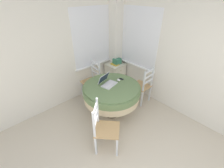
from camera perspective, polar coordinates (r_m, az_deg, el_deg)
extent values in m
cube|color=white|center=(3.46, -27.52, 7.78)|extent=(4.55, 0.06, 2.55)
cube|color=white|center=(3.94, -7.59, 17.07)|extent=(1.10, 0.01, 1.42)
cube|color=white|center=(4.16, -6.65, 7.36)|extent=(1.18, 0.07, 0.02)
cube|color=white|center=(3.36, 31.61, 5.96)|extent=(0.06, 4.79, 2.55)
cube|color=white|center=(3.92, 10.25, 16.78)|extent=(0.01, 1.10, 1.42)
cube|color=white|center=(4.14, 9.05, 7.06)|extent=(0.07, 1.18, 0.02)
cube|color=white|center=(4.32, 1.39, 15.71)|extent=(0.28, 0.28, 2.55)
cylinder|color=#4C3D2D|center=(3.63, -0.14, -10.89)|extent=(0.36, 0.36, 0.03)
cylinder|color=#4C3D2D|center=(3.39, -0.15, -6.20)|extent=(0.11, 0.11, 0.73)
cylinder|color=beige|center=(3.26, -0.15, -3.26)|extent=(1.21, 1.21, 0.30)
cylinder|color=#607A4C|center=(3.21, -0.15, -2.09)|extent=(1.23, 1.23, 0.14)
cylinder|color=#607A4C|center=(3.17, -0.16, -0.91)|extent=(1.18, 1.18, 0.02)
cube|color=silver|center=(3.20, -1.01, -0.21)|extent=(0.38, 0.29, 0.02)
cube|color=silver|center=(3.20, -1.23, 0.02)|extent=(0.32, 0.20, 0.00)
cube|color=silver|center=(3.22, -3.18, 2.25)|extent=(0.35, 0.16, 0.21)
cube|color=#192338|center=(3.21, -3.11, 2.26)|extent=(0.32, 0.14, 0.18)
ellipsoid|color=white|center=(3.34, 2.49, 1.53)|extent=(0.06, 0.09, 0.05)
cube|color=black|center=(3.41, 3.55, 1.91)|extent=(0.07, 0.12, 0.01)
cube|color=black|center=(3.41, 3.55, 2.00)|extent=(0.06, 0.08, 0.00)
cube|color=tan|center=(3.97, -8.20, 0.89)|extent=(0.44, 0.41, 0.02)
cube|color=silver|center=(4.14, -11.35, -1.81)|extent=(0.04, 0.04, 0.45)
cube|color=silver|center=(3.90, -8.84, -3.96)|extent=(0.04, 0.04, 0.45)
cube|color=silver|center=(4.29, -7.15, -0.07)|extent=(0.04, 0.04, 0.45)
cube|color=silver|center=(4.05, -4.48, -2.03)|extent=(0.04, 0.04, 0.45)
cube|color=silver|center=(4.05, -7.62, 6.02)|extent=(0.03, 0.03, 0.53)
cube|color=silver|center=(3.79, -4.80, 4.32)|extent=(0.03, 0.03, 0.53)
cube|color=silver|center=(3.83, -6.43, 7.86)|extent=(0.04, 0.34, 0.04)
cube|color=silver|center=(3.89, -6.31, 6.03)|extent=(0.04, 0.34, 0.04)
cube|color=silver|center=(3.95, -6.19, 4.25)|extent=(0.04, 0.34, 0.04)
cube|color=tan|center=(3.83, 10.94, -0.60)|extent=(0.40, 0.42, 0.02)
cube|color=silver|center=(4.16, 10.02, -1.46)|extent=(0.03, 0.03, 0.45)
cube|color=silver|center=(3.94, 6.99, -3.35)|extent=(0.03, 0.03, 0.45)
cube|color=silver|center=(4.00, 14.15, -3.55)|extent=(0.03, 0.03, 0.45)
cube|color=silver|center=(3.77, 11.23, -5.66)|extent=(0.03, 0.03, 0.45)
cube|color=silver|center=(3.74, 15.16, 2.79)|extent=(0.03, 0.03, 0.53)
cube|color=silver|center=(3.48, 12.10, 0.96)|extent=(0.03, 0.03, 0.53)
cube|color=silver|center=(3.52, 14.09, 4.72)|extent=(0.34, 0.03, 0.04)
cube|color=silver|center=(3.58, 13.81, 2.78)|extent=(0.34, 0.03, 0.04)
cube|color=silver|center=(3.65, 13.53, 0.91)|extent=(0.34, 0.03, 0.04)
cube|color=tan|center=(2.70, -1.83, -16.92)|extent=(0.57, 0.57, 0.02)
cube|color=silver|center=(2.77, 1.93, -23.00)|extent=(0.05, 0.05, 0.45)
cube|color=silver|center=(2.98, 2.32, -17.64)|extent=(0.05, 0.05, 0.45)
cube|color=silver|center=(2.80, -6.20, -22.37)|extent=(0.05, 0.05, 0.45)
cube|color=silver|center=(3.00, -5.01, -17.14)|extent=(0.05, 0.05, 0.45)
cube|color=silver|center=(2.41, -6.92, -15.31)|extent=(0.05, 0.05, 0.53)
cube|color=silver|center=(2.64, -5.53, -9.92)|extent=(0.05, 0.05, 0.53)
cube|color=silver|center=(2.38, -6.46, -9.06)|extent=(0.27, 0.25, 0.04)
cube|color=silver|center=(2.48, -6.27, -11.45)|extent=(0.27, 0.25, 0.04)
cube|color=silver|center=(2.57, -6.09, -13.66)|extent=(0.27, 0.25, 0.04)
cube|color=silver|center=(4.51, 1.14, 3.56)|extent=(0.46, 0.45, 0.68)
cube|color=silver|center=(4.35, 1.19, 7.58)|extent=(0.49, 0.48, 0.02)
cube|color=white|center=(4.26, 3.32, 5.13)|extent=(0.41, 0.01, 0.19)
sphere|color=olive|center=(4.26, 3.40, 5.10)|extent=(0.02, 0.02, 0.02)
cube|color=white|center=(4.37, 3.23, 2.49)|extent=(0.41, 0.01, 0.19)
sphere|color=olive|center=(4.36, 3.30, 2.45)|extent=(0.02, 0.02, 0.02)
cube|color=white|center=(4.48, 3.14, -0.02)|extent=(0.41, 0.01, 0.19)
sphere|color=olive|center=(4.48, 3.22, -0.06)|extent=(0.02, 0.02, 0.02)
cube|color=#387A5B|center=(4.31, 1.94, 8.64)|extent=(0.21, 0.17, 0.16)
cube|color=gold|center=(4.30, 1.11, 7.55)|extent=(0.16, 0.22, 0.02)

